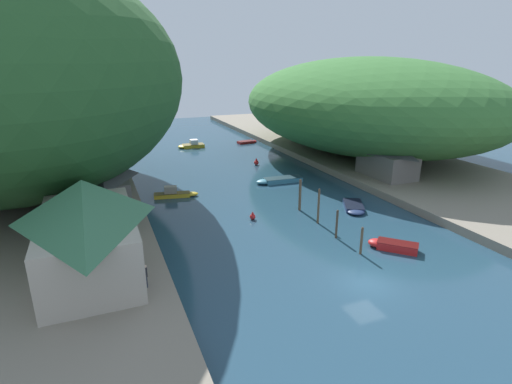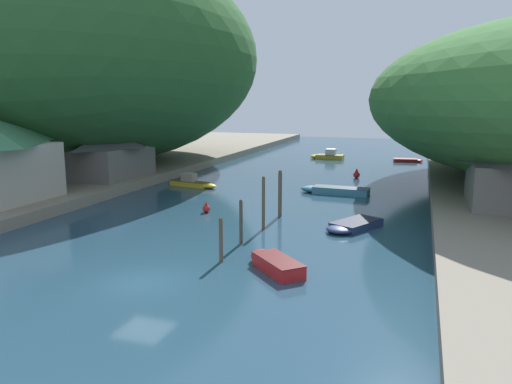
# 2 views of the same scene
# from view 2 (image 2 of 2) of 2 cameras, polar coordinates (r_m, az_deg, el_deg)

# --- Properties ---
(water_surface) EXTENTS (130.00, 130.00, 0.00)m
(water_surface) POSITION_cam_2_polar(r_m,az_deg,el_deg) (52.57, 4.25, 0.91)
(water_surface) COLOR #234256
(water_surface) RESTS_ON ground
(left_bank) EXTENTS (22.00, 120.00, 0.91)m
(left_bank) POSITION_cam_2_polar(r_m,az_deg,el_deg) (63.10, -17.99, 2.47)
(left_bank) COLOR gray
(left_bank) RESTS_ON ground
(hillside_left) EXTENTS (37.77, 52.88, 26.05)m
(hillside_left) POSITION_cam_2_polar(r_m,az_deg,el_deg) (65.68, -17.97, 14.58)
(hillside_left) COLOR #285628
(hillside_left) RESTS_ON left_bank
(boathouse_shed) EXTENTS (5.43, 9.31, 5.01)m
(boathouse_shed) POSITION_cam_2_polar(r_m,az_deg,el_deg) (52.98, -16.15, 4.42)
(boathouse_shed) COLOR slate
(boathouse_shed) RESTS_ON left_bank
(right_bank_cottage) EXTENTS (4.91, 8.22, 5.14)m
(right_bank_cottage) POSITION_cam_2_polar(r_m,az_deg,el_deg) (41.59, 26.40, 2.21)
(right_bank_cottage) COLOR slate
(right_bank_cottage) RESTS_ON right_bank
(boat_open_rowboat) EXTENTS (3.93, 5.08, 0.52)m
(boat_open_rowboat) POSITION_cam_2_polar(r_m,az_deg,el_deg) (34.99, 10.85, -3.81)
(boat_open_rowboat) COLOR navy
(boat_open_rowboat) RESTS_ON water_surface
(boat_mid_channel) EXTENTS (3.95, 3.99, 0.73)m
(boat_mid_channel) POSITION_cam_2_polar(r_m,az_deg,el_deg) (26.59, 1.99, -8.05)
(boat_mid_channel) COLOR red
(boat_mid_channel) RESTS_ON water_surface
(boat_small_dinghy) EXTENTS (5.45, 2.22, 1.37)m
(boat_small_dinghy) POSITION_cam_2_polar(r_m,az_deg,el_deg) (51.19, -7.11, 1.05)
(boat_small_dinghy) COLOR gold
(boat_small_dinghy) RESTS_ON water_surface
(boat_red_skiff) EXTENTS (5.02, 2.31, 1.49)m
(boat_red_skiff) POSITION_cam_2_polar(r_m,az_deg,el_deg) (75.22, 8.10, 4.13)
(boat_red_skiff) COLOR gold
(boat_red_skiff) RESTS_ON water_surface
(boat_moored_right) EXTENTS (6.61, 2.17, 0.66)m
(boat_moored_right) POSITION_cam_2_polar(r_m,az_deg,el_deg) (47.69, 8.73, 0.20)
(boat_moored_right) COLOR teal
(boat_moored_right) RESTS_ON water_surface
(boat_far_right_bank) EXTENTS (4.23, 2.18, 0.45)m
(boat_far_right_bank) POSITION_cam_2_polar(r_m,az_deg,el_deg) (74.20, 17.08, 3.49)
(boat_far_right_bank) COLOR red
(boat_far_right_bank) RESTS_ON water_surface
(mooring_post_nearest) EXTENTS (0.22, 0.22, 2.52)m
(mooring_post_nearest) POSITION_cam_2_polar(r_m,az_deg,el_deg) (27.50, -4.03, -5.45)
(mooring_post_nearest) COLOR brown
(mooring_post_nearest) RESTS_ON water_surface
(mooring_post_second) EXTENTS (0.21, 0.21, 2.82)m
(mooring_post_second) POSITION_cam_2_polar(r_m,az_deg,el_deg) (30.75, -1.73, -3.40)
(mooring_post_second) COLOR #4C3D2D
(mooring_post_second) RESTS_ON water_surface
(mooring_post_middle) EXTENTS (0.22, 0.22, 3.71)m
(mooring_post_middle) POSITION_cam_2_polar(r_m,az_deg,el_deg) (34.05, 0.85, -1.24)
(mooring_post_middle) COLOR brown
(mooring_post_middle) RESTS_ON water_surface
(mooring_post_fourth) EXTENTS (0.29, 0.29, 3.58)m
(mooring_post_fourth) POSITION_cam_2_polar(r_m,az_deg,el_deg) (37.84, 2.76, -0.14)
(mooring_post_fourth) COLOR brown
(mooring_post_fourth) RESTS_ON water_surface
(channel_buoy_near) EXTENTS (0.60, 0.60, 0.90)m
(channel_buoy_near) POSITION_cam_2_polar(r_m,az_deg,el_deg) (39.53, -5.71, -1.85)
(channel_buoy_near) COLOR red
(channel_buoy_near) RESTS_ON water_surface
(channel_buoy_far) EXTENTS (0.75, 0.75, 1.13)m
(channel_buoy_far) POSITION_cam_2_polar(r_m,az_deg,el_deg) (57.43, 11.42, 2.00)
(channel_buoy_far) COLOR red
(channel_buoy_far) RESTS_ON water_surface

